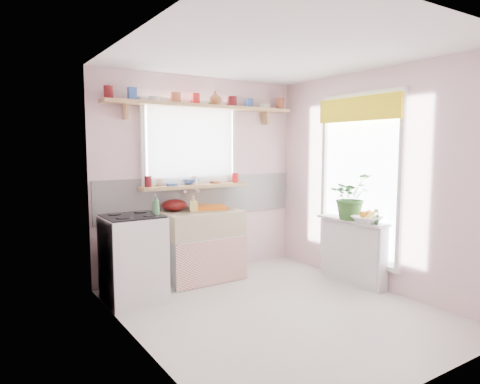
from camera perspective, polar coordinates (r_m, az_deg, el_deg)
room at (r=5.22m, az=4.99°, el=3.23°), size 3.20×3.20×3.20m
sink_unit at (r=5.27m, az=-5.08°, el=-7.06°), size 0.95×0.65×1.11m
cooker at (r=4.68m, az=-14.07°, el=-8.54°), size 0.58×0.58×0.93m
radiator_ledge at (r=5.31m, az=14.83°, el=-7.51°), size 0.22×0.95×0.78m
windowsill at (r=5.32m, az=-6.09°, el=0.78°), size 1.40×0.22×0.04m
pine_shelf at (r=5.39m, az=-4.71°, el=11.30°), size 2.52×0.24×0.04m
shelf_crockery at (r=5.38m, az=-4.94°, el=12.10°), size 2.47×0.11×0.12m
sill_crockery at (r=5.32m, az=-6.10°, el=1.61°), size 1.35×0.11×0.12m
dish_tray at (r=5.37m, az=-4.24°, el=-2.04°), size 0.53×0.47×0.04m
colander at (r=5.25m, az=-8.74°, el=-1.74°), size 0.37×0.37×0.14m
jade_plant at (r=5.16m, az=14.48°, el=-0.57°), size 0.54×0.49×0.54m
fruit_bowl at (r=4.99m, az=16.59°, el=-3.55°), size 0.32×0.32×0.08m
herb_pot at (r=4.90m, az=17.76°, el=-3.08°), size 0.12×0.10×0.19m
soap_bottle_sink at (r=5.14m, az=-6.21°, el=-1.59°), size 0.11×0.11×0.19m
sill_cup at (r=5.19m, az=-10.57°, el=1.31°), size 0.15×0.15×0.09m
sill_bowl at (r=5.36m, az=-6.63°, el=1.39°), size 0.26×0.26×0.07m
shelf_vase at (r=5.40m, az=-3.32°, el=12.40°), size 0.19×0.19×0.17m
cooker_bottle at (r=4.54m, az=-11.16°, el=-1.70°), size 0.10×0.10×0.21m
fruit at (r=4.99m, az=16.60°, el=-2.84°), size 0.20×0.14×0.10m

